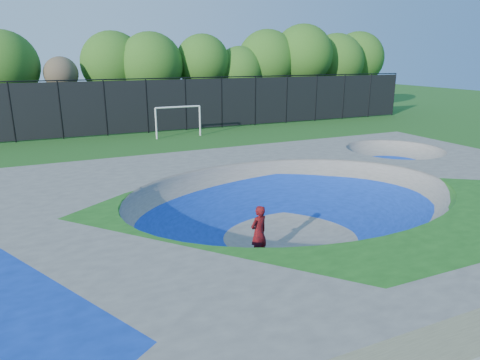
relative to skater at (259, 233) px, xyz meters
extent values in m
plane|color=#1D5317|center=(1.86, 1.14, -0.80)|extent=(120.00, 120.00, 0.00)
cube|color=gray|center=(1.86, 1.14, -0.05)|extent=(22.00, 14.00, 1.50)
imported|color=#B40E0E|center=(0.00, 0.00, 0.00)|extent=(0.67, 0.55, 1.60)
cube|color=black|center=(0.00, 0.00, -0.78)|extent=(0.81, 0.43, 0.05)
cylinder|color=silver|center=(1.83, 19.43, 0.27)|extent=(0.12, 0.12, 2.15)
cylinder|color=silver|center=(5.05, 19.43, 0.27)|extent=(0.12, 0.12, 2.15)
cylinder|color=silver|center=(3.44, 19.43, 1.35)|extent=(3.22, 0.12, 0.12)
cylinder|color=black|center=(-7.14, 22.14, 1.20)|extent=(0.09, 0.09, 4.00)
cylinder|color=black|center=(-4.14, 22.14, 1.20)|extent=(0.09, 0.09, 4.00)
cylinder|color=black|center=(-1.14, 22.14, 1.20)|extent=(0.09, 0.09, 4.00)
cylinder|color=black|center=(1.86, 22.14, 1.20)|extent=(0.09, 0.09, 4.00)
cylinder|color=black|center=(4.86, 22.14, 1.20)|extent=(0.09, 0.09, 4.00)
cylinder|color=black|center=(7.86, 22.14, 1.20)|extent=(0.09, 0.09, 4.00)
cylinder|color=black|center=(10.86, 22.14, 1.20)|extent=(0.09, 0.09, 4.00)
cylinder|color=black|center=(13.86, 22.14, 1.20)|extent=(0.09, 0.09, 4.00)
cylinder|color=black|center=(16.86, 22.14, 1.20)|extent=(0.09, 0.09, 4.00)
cylinder|color=black|center=(19.86, 22.14, 1.20)|extent=(0.09, 0.09, 4.00)
cylinder|color=black|center=(22.86, 22.14, 1.20)|extent=(0.09, 0.09, 4.00)
cylinder|color=black|center=(25.86, 22.14, 1.20)|extent=(0.09, 0.09, 4.00)
cube|color=black|center=(1.86, 22.14, 1.20)|extent=(48.00, 0.03, 3.80)
cylinder|color=black|center=(1.86, 22.14, 3.20)|extent=(48.00, 0.08, 0.08)
cylinder|color=#402F20|center=(-7.62, 28.13, 0.68)|extent=(0.44, 0.44, 2.96)
sphere|color=#2A5E18|center=(-7.62, 28.13, 4.13)|extent=(5.25, 5.25, 5.25)
cylinder|color=#402F20|center=(-3.64, 27.07, 0.79)|extent=(0.44, 0.44, 3.18)
sphere|color=brown|center=(-3.64, 27.07, 3.48)|extent=(2.60, 2.60, 2.60)
cylinder|color=#402F20|center=(0.54, 28.22, 0.69)|extent=(0.44, 0.44, 2.99)
sphere|color=#2A5E18|center=(0.54, 28.22, 4.18)|extent=(5.31, 5.31, 5.31)
cylinder|color=#402F20|center=(3.39, 26.78, 0.63)|extent=(0.44, 0.44, 2.87)
sphere|color=#2A5E18|center=(3.39, 26.78, 4.08)|extent=(5.36, 5.36, 5.36)
cylinder|color=#402F20|center=(7.97, 26.78, 0.87)|extent=(0.44, 0.44, 3.35)
sphere|color=#2A5E18|center=(7.97, 26.78, 4.32)|extent=(4.72, 4.72, 4.72)
cylinder|color=#402F20|center=(11.49, 26.73, 0.51)|extent=(0.44, 0.44, 2.63)
sphere|color=#2A5E18|center=(11.49, 26.73, 3.48)|extent=(4.41, 4.41, 4.41)
cylinder|color=#402F20|center=(14.47, 27.00, 0.77)|extent=(0.44, 0.44, 3.14)
sphere|color=#2A5E18|center=(14.47, 27.00, 4.43)|extent=(5.57, 5.57, 5.57)
cylinder|color=#402F20|center=(17.81, 26.11, 0.97)|extent=(0.44, 0.44, 3.55)
sphere|color=#2A5E18|center=(17.81, 26.11, 4.88)|extent=(5.69, 5.69, 5.69)
cylinder|color=#402F20|center=(22.46, 27.15, 0.63)|extent=(0.44, 0.44, 2.87)
sphere|color=#2A5E18|center=(22.46, 27.15, 4.19)|extent=(5.67, 5.67, 5.67)
cylinder|color=#402F20|center=(26.01, 28.16, 0.82)|extent=(0.44, 0.44, 3.25)
sphere|color=#2A5E18|center=(26.01, 28.16, 4.54)|extent=(5.57, 5.57, 5.57)
camera|label=1|loc=(-5.10, -9.95, 4.80)|focal=32.00mm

